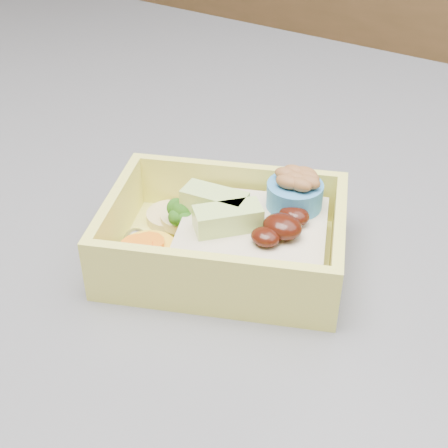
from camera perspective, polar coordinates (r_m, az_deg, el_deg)
The scene contains 2 objects.
island at distance 0.93m, azimuth -8.48°, elevation -18.89°, with size 1.24×0.84×0.92m.
bento_box at distance 0.46m, azimuth 0.75°, elevation -1.05°, with size 0.21×0.18×0.06m.
Camera 1 is at (0.40, -0.47, 1.22)m, focal length 50.00 mm.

